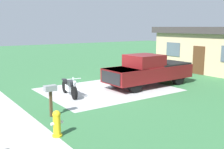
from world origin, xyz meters
name	(u,v)px	position (x,y,z in m)	size (l,w,h in m)	color
ground_plane	(108,90)	(0.00, 0.00, 0.00)	(80.00, 80.00, 0.00)	#346C3F
driveway_pad	(108,90)	(0.00, 0.00, 0.00)	(5.40, 7.06, 0.01)	#ACACAC
motorcycle	(69,87)	(0.03, -2.43, 0.47)	(2.20, 0.71, 1.09)	black
pickup_truck	(149,70)	(0.57, 2.59, 0.95)	(2.08, 5.65, 1.90)	black
fire_hydrant	(57,124)	(4.52, -5.09, 0.43)	(0.32, 0.40, 0.87)	yellow
mailbox	(50,92)	(2.55, -4.47, 0.98)	(0.26, 0.48, 1.26)	#4C3823
neighbor_house	(219,49)	(-0.31, 10.86, 1.79)	(9.60, 5.60, 3.50)	tan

